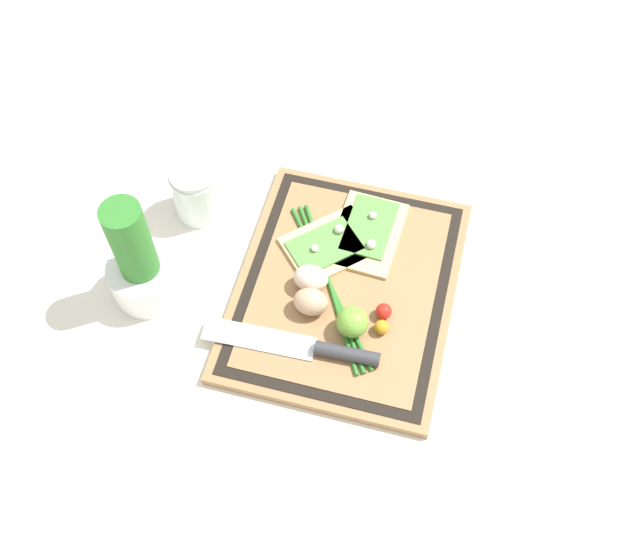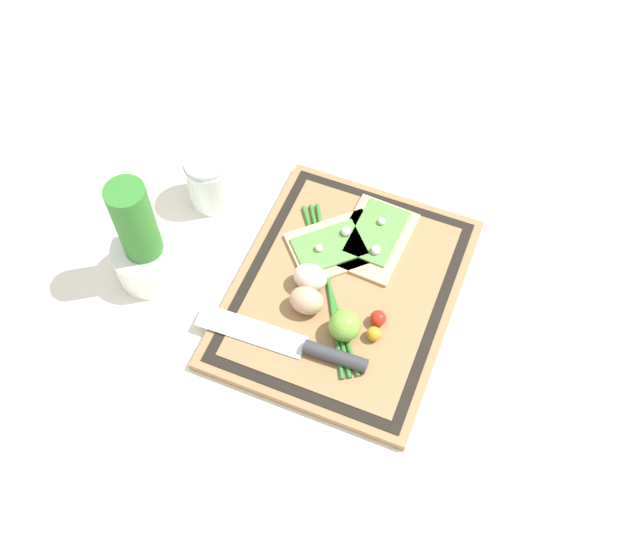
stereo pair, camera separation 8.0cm
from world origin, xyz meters
name	(u,v)px [view 2 (the right image)]	position (x,y,z in m)	size (l,w,h in m)	color
ground_plane	(345,295)	(0.00, 0.00, 0.00)	(6.00, 6.00, 0.00)	silver
cutting_board	(345,292)	(0.00, 0.00, 0.01)	(0.42, 0.35, 0.02)	#997047
pizza_slice_near	(375,237)	(0.11, -0.01, 0.02)	(0.16, 0.11, 0.02)	#DBBC7F
pizza_slice_far	(334,246)	(0.07, 0.05, 0.02)	(0.18, 0.18, 0.02)	#DBBC7F
knife	(309,348)	(-0.12, 0.01, 0.03)	(0.05, 0.28, 0.02)	silver
egg_brown	(307,300)	(-0.05, 0.04, 0.04)	(0.04, 0.06, 0.04)	tan
egg_pink	(310,277)	(-0.01, 0.05, 0.04)	(0.04, 0.06, 0.04)	beige
lime	(344,325)	(-0.07, -0.03, 0.04)	(0.05, 0.05, 0.05)	#70A838
cherry_tomato_red	(378,318)	(-0.04, -0.07, 0.03)	(0.03, 0.03, 0.03)	red
cherry_tomato_yellow	(374,334)	(-0.06, -0.07, 0.03)	(0.02, 0.02, 0.02)	orange
scallion_bunch	(329,286)	(-0.01, 0.03, 0.02)	(0.29, 0.20, 0.01)	#2D7528
herb_pot	(144,246)	(-0.08, 0.31, 0.08)	(0.11, 0.11, 0.22)	white
sauce_jar	(211,182)	(0.10, 0.28, 0.05)	(0.08, 0.08, 0.10)	silver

